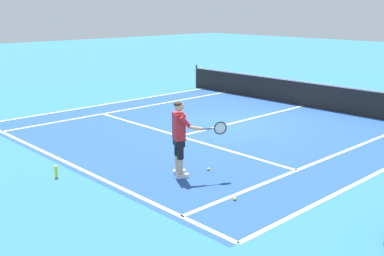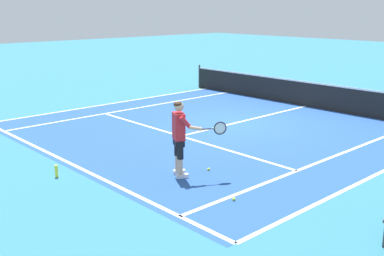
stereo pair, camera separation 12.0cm
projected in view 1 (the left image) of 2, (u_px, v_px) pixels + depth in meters
ground_plane at (232, 123)px, 15.37m from camera, size 80.00×80.00×0.00m
court_inner_surface at (212, 128)px, 14.76m from camera, size 10.98×10.43×0.00m
line_baseline at (69, 163)px, 11.43m from camera, size 10.98×0.10×0.01m
line_service at (179, 136)px, 13.84m from camera, size 8.23×0.10×0.01m
line_centre_service at (249, 119)px, 15.96m from camera, size 0.10×6.40×0.01m
line_singles_left at (134, 108)px, 17.66m from camera, size 0.10×10.03×0.01m
line_singles_right at (328, 158)px, 11.86m from camera, size 0.10×10.03×0.01m
line_doubles_left at (113, 103)px, 18.63m from camera, size 0.10×10.03×0.01m
line_doubles_right at (381, 171)px, 10.89m from camera, size 0.10×10.03×0.01m
tennis_net at (304, 93)px, 17.96m from camera, size 11.96×0.08×1.07m
tennis_player at (180, 134)px, 10.33m from camera, size 1.02×0.93×1.71m
tennis_ball_near_feet at (209, 169)px, 10.93m from camera, size 0.07×0.07×0.07m
tennis_ball_by_baseline at (235, 199)px, 9.23m from camera, size 0.07×0.07×0.07m
water_bottle at (56, 172)px, 10.45m from camera, size 0.07×0.07×0.28m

